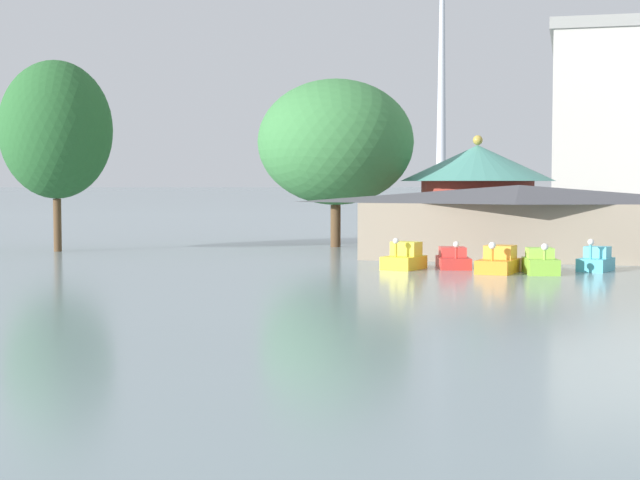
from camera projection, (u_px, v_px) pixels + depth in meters
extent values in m
cube|color=yellow|center=(404.00, 263.00, 51.20)|extent=(2.25, 2.69, 0.69)
cube|color=yellow|center=(406.00, 249.00, 51.41)|extent=(1.64, 1.40, 0.74)
cylinder|color=yellow|center=(396.00, 250.00, 50.37)|extent=(0.14, 0.14, 0.69)
sphere|color=white|center=(396.00, 241.00, 50.34)|extent=(0.30, 0.30, 0.30)
cube|color=red|center=(453.00, 263.00, 51.87)|extent=(2.23, 3.22, 0.59)
cube|color=#E8423C|center=(453.00, 252.00, 52.20)|extent=(1.62, 1.60, 0.51)
cylinder|color=red|center=(456.00, 253.00, 50.67)|extent=(0.14, 0.14, 0.58)
sphere|color=white|center=(456.00, 244.00, 50.64)|extent=(0.31, 0.31, 0.31)
cube|color=orange|center=(498.00, 266.00, 49.15)|extent=(2.18, 3.16, 0.68)
cube|color=gold|center=(500.00, 252.00, 49.43)|extent=(1.64, 1.55, 0.69)
cylinder|color=orange|center=(492.00, 255.00, 48.06)|extent=(0.14, 0.14, 0.58)
sphere|color=white|center=(492.00, 245.00, 48.04)|extent=(0.36, 0.36, 0.36)
cube|color=#8CCC3F|center=(541.00, 266.00, 48.59)|extent=(1.98, 2.77, 0.77)
cube|color=#A0E24F|center=(540.00, 253.00, 48.87)|extent=(1.48, 1.37, 0.51)
cylinder|color=#8CCC3F|center=(545.00, 255.00, 47.55)|extent=(0.14, 0.14, 0.46)
sphere|color=white|center=(545.00, 247.00, 47.53)|extent=(0.35, 0.35, 0.35)
cube|color=#4CB7CC|center=(596.00, 264.00, 50.18)|extent=(2.01, 2.54, 0.67)
cube|color=#5DCDE2|center=(597.00, 252.00, 50.38)|extent=(1.43, 1.32, 0.58)
cylinder|color=#4CB7CC|center=(591.00, 252.00, 49.39)|extent=(0.14, 0.14, 0.71)
sphere|color=white|center=(591.00, 242.00, 49.36)|extent=(0.32, 0.32, 0.32)
cube|color=gray|center=(519.00, 231.00, 57.67)|extent=(18.24, 5.84, 3.34)
pyramid|color=#4C4C51|center=(519.00, 194.00, 57.54)|extent=(19.70, 6.71, 1.06)
cylinder|color=#993328|center=(477.00, 214.00, 69.08)|extent=(7.89, 7.89, 4.66)
cone|color=teal|center=(478.00, 163.00, 68.87)|extent=(10.84, 10.84, 2.52)
sphere|color=#B7993D|center=(478.00, 140.00, 68.78)|extent=(0.70, 0.70, 0.70)
cylinder|color=brown|center=(57.00, 225.00, 64.43)|extent=(0.52, 0.52, 3.48)
ellipsoid|color=#28602D|center=(56.00, 130.00, 64.06)|extent=(7.34, 7.34, 9.05)
cylinder|color=brown|center=(336.00, 226.00, 69.03)|extent=(0.71, 0.71, 2.97)
ellipsoid|color=#3D7F42|center=(336.00, 142.00, 68.68)|extent=(10.98, 10.98, 8.82)
cone|color=#B7BCC6|center=(442.00, 4.00, 406.35)|extent=(4.42, 4.42, 157.97)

